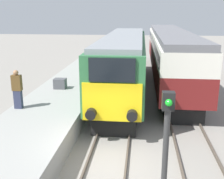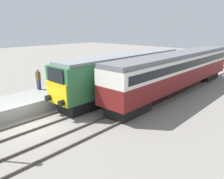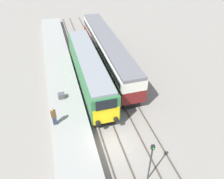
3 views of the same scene
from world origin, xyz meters
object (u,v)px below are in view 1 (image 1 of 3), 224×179
(signal_post, at_px, (165,167))
(locomotive, at_px, (124,60))
(luggage_crate, at_px, (60,84))
(person_on_platform, at_px, (17,89))
(passenger_carriage, at_px, (170,50))

(signal_post, bearing_deg, locomotive, 97.06)
(signal_post, height_order, luggage_crate, signal_post)
(luggage_crate, bearing_deg, signal_post, -63.35)
(person_on_platform, relative_size, luggage_crate, 2.65)
(passenger_carriage, relative_size, person_on_platform, 10.94)
(person_on_platform, bearing_deg, signal_post, -47.77)
(person_on_platform, xyz_separation_m, signal_post, (6.28, -6.92, 0.43))
(locomotive, xyz_separation_m, luggage_crate, (-3.63, -3.10, -0.94))
(signal_post, xyz_separation_m, luggage_crate, (-5.33, 10.62, -1.06))
(person_on_platform, height_order, signal_post, signal_post)
(locomotive, height_order, signal_post, signal_post)
(locomotive, height_order, person_on_platform, locomotive)
(signal_post, relative_size, luggage_crate, 5.66)
(passenger_carriage, bearing_deg, luggage_crate, -134.59)
(signal_post, bearing_deg, luggage_crate, 116.65)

